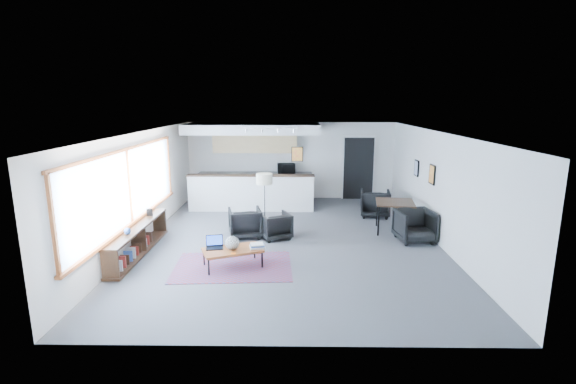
{
  "coord_description": "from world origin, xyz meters",
  "views": [
    {
      "loc": [
        0.1,
        -9.64,
        3.3
      ],
      "look_at": [
        -0.04,
        0.4,
        1.1
      ],
      "focal_mm": 26.0,
      "sensor_mm": 36.0,
      "label": 1
    }
  ],
  "objects_px": {
    "book_stack": "(257,246)",
    "armchair_left": "(245,221)",
    "ceramic_pot": "(232,243)",
    "armchair_right": "(275,224)",
    "floor_lamp": "(264,181)",
    "microwave": "(286,167)",
    "dining_table": "(395,204)",
    "dining_chair_near": "(415,227)",
    "laptop": "(215,244)",
    "dining_chair_far": "(375,204)",
    "coffee_table": "(233,250)"
  },
  "relations": [
    {
      "from": "armchair_left",
      "to": "dining_table",
      "type": "relative_size",
      "value": 0.74
    },
    {
      "from": "coffee_table",
      "to": "laptop",
      "type": "height_order",
      "value": "laptop"
    },
    {
      "from": "dining_chair_near",
      "to": "dining_chair_far",
      "type": "relative_size",
      "value": 1.01
    },
    {
      "from": "book_stack",
      "to": "armchair_left",
      "type": "bearing_deg",
      "value": 104.02
    },
    {
      "from": "ceramic_pot",
      "to": "armchair_left",
      "type": "distance_m",
      "value": 1.97
    },
    {
      "from": "ceramic_pot",
      "to": "dining_chair_far",
      "type": "distance_m",
      "value": 5.32
    },
    {
      "from": "dining_chair_near",
      "to": "dining_table",
      "type": "bearing_deg",
      "value": 104.53
    },
    {
      "from": "dining_table",
      "to": "floor_lamp",
      "type": "bearing_deg",
      "value": 175.85
    },
    {
      "from": "book_stack",
      "to": "armchair_right",
      "type": "xyz_separation_m",
      "value": [
        0.29,
        1.74,
        -0.07
      ]
    },
    {
      "from": "floor_lamp",
      "to": "dining_table",
      "type": "height_order",
      "value": "floor_lamp"
    },
    {
      "from": "armchair_left",
      "to": "microwave",
      "type": "height_order",
      "value": "microwave"
    },
    {
      "from": "laptop",
      "to": "armchair_right",
      "type": "relative_size",
      "value": 0.55
    },
    {
      "from": "microwave",
      "to": "ceramic_pot",
      "type": "bearing_deg",
      "value": -104.06
    },
    {
      "from": "armchair_right",
      "to": "dining_chair_near",
      "type": "bearing_deg",
      "value": 154.18
    },
    {
      "from": "ceramic_pot",
      "to": "armchair_right",
      "type": "xyz_separation_m",
      "value": [
        0.78,
        1.86,
        -0.17
      ]
    },
    {
      "from": "dining_table",
      "to": "dining_chair_far",
      "type": "height_order",
      "value": "dining_table"
    },
    {
      "from": "dining_chair_near",
      "to": "book_stack",
      "type": "bearing_deg",
      "value": -164.62
    },
    {
      "from": "dining_table",
      "to": "ceramic_pot",
      "type": "bearing_deg",
      "value": -147.36
    },
    {
      "from": "armchair_left",
      "to": "floor_lamp",
      "type": "relative_size",
      "value": 0.54
    },
    {
      "from": "floor_lamp",
      "to": "microwave",
      "type": "height_order",
      "value": "floor_lamp"
    },
    {
      "from": "armchair_left",
      "to": "armchair_right",
      "type": "bearing_deg",
      "value": 159.27
    },
    {
      "from": "coffee_table",
      "to": "dining_table",
      "type": "bearing_deg",
      "value": 10.71
    },
    {
      "from": "armchair_right",
      "to": "dining_table",
      "type": "bearing_deg",
      "value": 168.09
    },
    {
      "from": "laptop",
      "to": "armchair_right",
      "type": "bearing_deg",
      "value": 45.12
    },
    {
      "from": "dining_chair_far",
      "to": "armchair_right",
      "type": "bearing_deg",
      "value": 44.14
    },
    {
      "from": "dining_chair_far",
      "to": "microwave",
      "type": "relative_size",
      "value": 1.24
    },
    {
      "from": "laptop",
      "to": "ceramic_pot",
      "type": "distance_m",
      "value": 0.41
    },
    {
      "from": "dining_table",
      "to": "dining_chair_near",
      "type": "relative_size",
      "value": 1.47
    },
    {
      "from": "dining_table",
      "to": "dining_chair_near",
      "type": "height_order",
      "value": "dining_table"
    },
    {
      "from": "armchair_right",
      "to": "dining_chair_near",
      "type": "distance_m",
      "value": 3.35
    },
    {
      "from": "armchair_right",
      "to": "dining_table",
      "type": "xyz_separation_m",
      "value": [
        3.03,
        0.59,
        0.37
      ]
    },
    {
      "from": "book_stack",
      "to": "dining_chair_near",
      "type": "xyz_separation_m",
      "value": [
        3.64,
        1.57,
        -0.06
      ]
    },
    {
      "from": "armchair_right",
      "to": "dining_chair_far",
      "type": "relative_size",
      "value": 0.97
    },
    {
      "from": "ceramic_pot",
      "to": "armchair_left",
      "type": "bearing_deg",
      "value": 89.14
    },
    {
      "from": "armchair_right",
      "to": "ceramic_pot",
      "type": "bearing_deg",
      "value": 44.21
    },
    {
      "from": "laptop",
      "to": "armchair_left",
      "type": "xyz_separation_m",
      "value": [
        0.41,
        1.83,
        -0.06
      ]
    },
    {
      "from": "coffee_table",
      "to": "armchair_right",
      "type": "xyz_separation_m",
      "value": [
        0.79,
        1.82,
        -0.0
      ]
    },
    {
      "from": "coffee_table",
      "to": "armchair_left",
      "type": "xyz_separation_m",
      "value": [
        0.03,
        1.93,
        0.04
      ]
    },
    {
      "from": "laptop",
      "to": "ceramic_pot",
      "type": "bearing_deg",
      "value": -30.01
    },
    {
      "from": "dining_chair_far",
      "to": "microwave",
      "type": "distance_m",
      "value": 3.37
    },
    {
      "from": "floor_lamp",
      "to": "dining_chair_near",
      "type": "bearing_deg",
      "value": -15.31
    },
    {
      "from": "armchair_left",
      "to": "dining_chair_far",
      "type": "distance_m",
      "value": 4.07
    },
    {
      "from": "laptop",
      "to": "microwave",
      "type": "distance_m",
      "value": 5.95
    },
    {
      "from": "ceramic_pot",
      "to": "microwave",
      "type": "bearing_deg",
      "value": 80.56
    },
    {
      "from": "ceramic_pot",
      "to": "dining_chair_far",
      "type": "height_order",
      "value": "dining_chair_far"
    },
    {
      "from": "laptop",
      "to": "floor_lamp",
      "type": "relative_size",
      "value": 0.26
    },
    {
      "from": "book_stack",
      "to": "dining_table",
      "type": "relative_size",
      "value": 0.33
    },
    {
      "from": "dining_chair_far",
      "to": "ceramic_pot",
      "type": "bearing_deg",
      "value": 55.38
    },
    {
      "from": "book_stack",
      "to": "laptop",
      "type": "bearing_deg",
      "value": 179.05
    },
    {
      "from": "ceramic_pot",
      "to": "armchair_right",
      "type": "relative_size",
      "value": 0.4
    }
  ]
}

